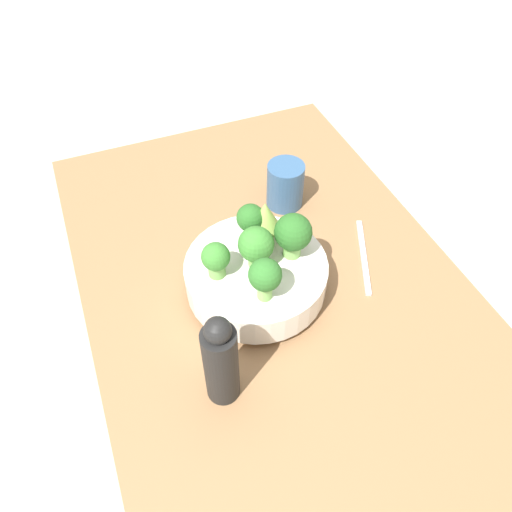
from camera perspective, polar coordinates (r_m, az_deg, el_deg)
name	(u,v)px	position (r m, az deg, el deg)	size (l,w,h in m)	color
ground_plane	(270,292)	(0.92, 1.62, -4.13)	(6.00, 6.00, 0.00)	#ADA89E
table	(270,284)	(0.90, 1.65, -3.25)	(0.96, 0.64, 0.05)	olive
bowl	(256,276)	(0.83, 0.00, -2.25)	(0.24, 0.24, 0.07)	silver
romanesco_piece_near	(263,218)	(0.81, 0.84, 4.33)	(0.05, 0.05, 0.08)	#609347
broccoli_floret_center	(256,245)	(0.78, 0.00, 1.21)	(0.06, 0.06, 0.08)	#7AB256
broccoli_floret_back	(216,259)	(0.77, -4.61, -0.31)	(0.05, 0.05, 0.06)	#6BA34C
broccoli_floret_right	(251,220)	(0.82, -0.63, 4.16)	(0.05, 0.05, 0.07)	#609347
broccoli_floret_left	(265,277)	(0.73, 1.04, -2.37)	(0.05, 0.05, 0.08)	#7AB256
broccoli_floret_front	(293,234)	(0.79, 4.26, 2.55)	(0.06, 0.06, 0.08)	#7AB256
cup	(285,185)	(0.99, 3.36, 8.09)	(0.07, 0.07, 0.09)	#33567F
pepper_mill	(221,361)	(0.69, -4.05, -11.90)	(0.05, 0.05, 0.18)	black
fork	(363,256)	(0.93, 12.18, 0.00)	(0.17, 0.08, 0.01)	silver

